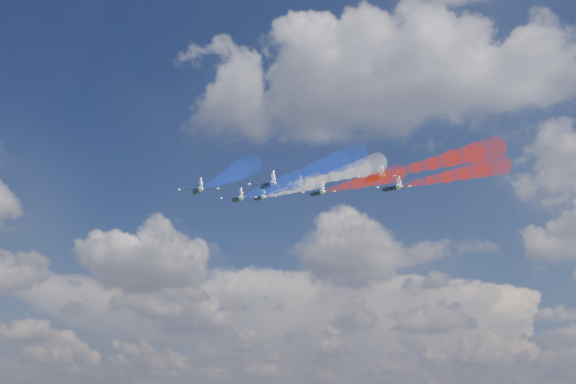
% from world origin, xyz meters
% --- Properties ---
extents(jet_lead, '(14.01, 14.72, 6.51)m').
position_xyz_m(jet_lead, '(5.65, 12.10, 178.16)').
color(jet_lead, black).
extents(trail_lead, '(25.89, 32.86, 12.28)m').
position_xyz_m(trail_lead, '(20.01, -6.63, 173.03)').
color(trail_lead, white).
extents(jet_inner_left, '(14.01, 14.72, 6.51)m').
position_xyz_m(jet_inner_left, '(6.78, -6.20, 172.03)').
color(jet_inner_left, black).
extents(trail_inner_left, '(25.89, 32.86, 12.28)m').
position_xyz_m(trail_inner_left, '(21.14, -24.93, 166.90)').
color(trail_inner_left, blue).
extents(jet_inner_right, '(14.01, 14.72, 6.51)m').
position_xyz_m(jet_inner_right, '(23.24, 7.39, 176.15)').
color(jet_inner_right, black).
extents(trail_inner_right, '(25.89, 32.86, 12.28)m').
position_xyz_m(trail_inner_right, '(37.60, -11.34, 171.03)').
color(trail_inner_right, red).
extents(jet_outer_left, '(14.01, 14.72, 6.51)m').
position_xyz_m(jet_outer_left, '(4.22, -22.95, 169.09)').
color(jet_outer_left, black).
extents(trail_outer_left, '(25.89, 32.86, 12.28)m').
position_xyz_m(trail_outer_left, '(18.58, -41.68, 163.97)').
color(trail_outer_left, blue).
extents(jet_center_third, '(14.01, 14.72, 6.51)m').
position_xyz_m(jet_center_third, '(22.24, -8.73, 172.55)').
color(jet_center_third, black).
extents(trail_center_third, '(25.89, 32.86, 12.28)m').
position_xyz_m(trail_center_third, '(36.60, -27.46, 167.43)').
color(trail_center_third, white).
extents(jet_outer_right, '(14.01, 14.72, 6.51)m').
position_xyz_m(jet_outer_right, '(42.94, 4.05, 174.35)').
color(jet_outer_right, black).
extents(trail_outer_right, '(25.89, 32.86, 12.28)m').
position_xyz_m(trail_outer_right, '(57.30, -14.69, 169.23)').
color(trail_outer_right, red).
extents(jet_rear_left, '(14.01, 14.72, 6.51)m').
position_xyz_m(jet_rear_left, '(22.51, -27.81, 166.76)').
color(jet_rear_left, black).
extents(trail_rear_left, '(25.89, 32.86, 12.28)m').
position_xyz_m(trail_rear_left, '(36.87, -46.55, 161.64)').
color(trail_rear_left, blue).
extents(jet_rear_right, '(14.01, 14.72, 6.51)m').
position_xyz_m(jet_rear_right, '(42.02, -13.84, 170.94)').
color(jet_rear_right, black).
extents(trail_rear_right, '(25.89, 32.86, 12.28)m').
position_xyz_m(trail_rear_right, '(56.38, -32.58, 165.81)').
color(trail_rear_right, red).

